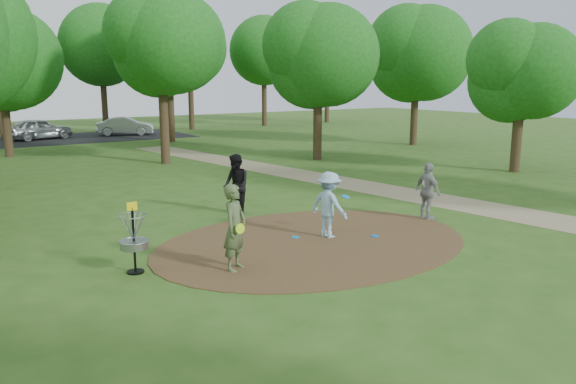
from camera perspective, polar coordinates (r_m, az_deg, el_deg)
ground at (r=14.21m, az=2.69°, el=-5.15°), size 100.00×100.00×0.00m
dirt_clearing at (r=14.21m, az=2.70°, el=-5.11°), size 8.40×8.40×0.02m
footpath at (r=19.93m, az=14.43°, el=-0.66°), size 7.55×39.89×0.01m
parking_lot at (r=42.38m, az=-19.82°, el=5.24°), size 14.00×8.00×0.01m
player_observer_with_disc at (r=12.01m, az=-5.41°, el=-3.63°), size 0.82×0.77×1.88m
player_throwing_with_disc at (r=14.50m, az=4.19°, el=-1.31°), size 1.15×1.22×1.72m
player_walking_with_disc at (r=16.97m, az=-5.30°, el=0.75°), size 0.73×0.92×1.85m
player_waiting_with_disc at (r=16.83m, az=14.02°, el=0.07°), size 0.50×1.02×1.68m
disc_ground_cyan at (r=14.56m, az=0.75°, el=-4.61°), size 0.22×0.22×0.02m
disc_ground_blue at (r=14.84m, az=8.82°, el=-4.44°), size 0.22×0.22×0.02m
car_left at (r=42.03m, az=-23.98°, el=5.89°), size 4.61×2.80×1.47m
car_right at (r=43.24m, az=-16.18°, el=6.44°), size 4.24×2.89×1.32m
disc_golf_basket at (r=12.23m, az=-15.43°, el=-4.03°), size 0.63×0.63×1.54m
tree_ring at (r=21.87m, az=-7.22°, el=14.41°), size 37.27×46.01×9.31m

